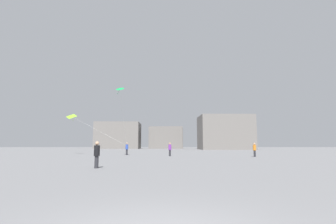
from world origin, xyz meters
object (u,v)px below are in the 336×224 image
Objects in this scene: kite_lime_delta at (72,117)px; kite_emerald_diamond at (120,89)px; person_in_orange at (255,149)px; building_left_hall at (119,136)px; building_right_hall at (225,133)px; building_centre_hall at (167,138)px; person_in_black at (97,153)px; person_in_blue at (127,148)px; person_in_purple at (170,149)px.

kite_emerald_diamond is (8.87, -7.53, 2.72)m from kite_lime_delta.
person_in_orange is 70.56m from building_left_hall.
building_left_hall is at bearing 154.40° from building_right_hall.
kite_lime_delta is 56.01m from building_left_hall.
building_centre_hall is at bearing 85.57° from kite_emerald_diamond.
person_in_orange is 27.11m from kite_lime_delta.
person_in_black is at bearing -109.07° from building_right_hall.
person_in_blue is at bearing -118.65° from building_right_hall.
person_in_orange is 10.31m from person_in_purple.
person_in_orange is at bearing -65.36° from building_left_hall.
person_in_purple is 0.99× the size of person_in_blue.
person_in_black is at bearing -65.19° from kite_lime_delta.
kite_lime_delta is 0.74× the size of building_centre_hall.
building_left_hall is at bearing -151.59° from person_in_black.
building_centre_hall reaches higher than person_in_purple.
building_centre_hall is (14.03, 58.96, -1.71)m from kite_lime_delta.
kite_lime_delta is at bearing -173.42° from person_in_purple.
building_right_hall is (16.81, 45.15, 4.17)m from person_in_purple.
person_in_purple is at bearing 163.39° from person_in_blue.
kite_emerald_diamond is 0.55× the size of building_centre_hall.
building_left_hall is at bearing -65.17° from person_in_blue.
kite_lime_delta is at bearing -103.38° from building_centre_hall.
building_right_hall is at bearing -25.60° from building_left_hall.
person_in_black is 17.43m from kite_emerald_diamond.
building_centre_hall is at bearing 9.78° from building_left_hall.
building_right_hall is at bearing -106.37° from person_in_blue.
kite_emerald_diamond reaches higher than person_in_black.
person_in_blue is 0.17× the size of kite_lime_delta.
person_in_black is 25.93m from kite_lime_delta.
building_left_hall is at bearing -147.31° from person_in_orange.
person_in_orange is at bearing -80.39° from building_centre_hall.
building_right_hall is at bearing 99.42° from person_in_purple.
person_in_orange is at bearing -17.86° from kite_lime_delta.
person_in_black is at bearing -75.42° from person_in_purple.
building_left_hall reaches higher than person_in_blue.
building_left_hall is (-13.15, 59.07, 3.84)m from person_in_blue.
kite_lime_delta is at bearing -99.80° from person_in_orange.
building_centre_hall is at bearing -164.44° from person_in_black.
person_in_purple is 0.17× the size of kite_lime_delta.
building_centre_hall is 0.87× the size of building_right_hall.
person_in_blue is at bearing -77.45° from building_left_hall.
building_left_hall reaches higher than building_centre_hall.
person_in_purple is 17.18m from person_in_black.
kite_lime_delta is at bearing -6.99° from person_in_blue.
building_centre_hall is at bearing -82.18° from person_in_blue.
person_in_blue is (-16.22, 4.97, 0.04)m from person_in_orange.
person_in_black is 0.10× the size of building_right_hall.
building_centre_hall reaches higher than person_in_black.
person_in_blue is 62.44m from building_centre_hall.
person_in_orange is 68.17m from building_centre_hall.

